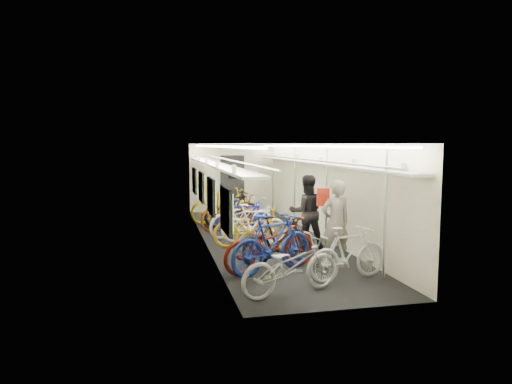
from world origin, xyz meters
name	(u,v)px	position (x,y,z in m)	size (l,w,h in m)	color
train_car_shell	(245,172)	(-0.36, 0.71, 1.66)	(10.00, 10.00, 10.00)	black
bicycle_0	(291,266)	(-0.58, -4.19, 0.47)	(0.62, 1.78, 0.94)	#A6A7AB
bicycle_1	(272,243)	(-0.56, -2.94, 0.56)	(0.53, 1.87, 1.12)	navy
bicycle_2	(270,244)	(-0.57, -2.80, 0.52)	(0.69, 1.97, 1.03)	maroon
bicycle_3	(280,240)	(-0.26, -2.36, 0.50)	(0.47, 1.66, 1.00)	black
bicycle_4	(252,228)	(-0.51, -0.91, 0.48)	(0.64, 1.82, 0.96)	gold
bicycle_5	(254,224)	(-0.36, -0.37, 0.48)	(0.45, 1.60, 0.96)	white
bicycle_6	(242,217)	(-0.49, 0.54, 0.50)	(0.67, 1.92, 1.01)	silver
bicycle_7	(245,218)	(-0.40, 0.57, 0.48)	(0.45, 1.61, 0.96)	navy
bicycle_8	(232,212)	(-0.59, 1.45, 0.50)	(0.66, 1.90, 1.00)	#943510
bicycle_9	(232,209)	(-0.49, 1.97, 0.53)	(0.50, 1.76, 1.05)	black
bicycle_10	(222,206)	(-0.69, 2.65, 0.52)	(0.70, 1.99, 1.05)	gold
bicycle_11	(348,253)	(0.63, -3.68, 0.49)	(0.46, 1.62, 0.97)	silver
passenger_near	(335,223)	(0.80, -2.65, 0.85)	(0.62, 0.40, 1.69)	gray
passenger_mid	(307,212)	(0.71, -1.16, 0.85)	(0.83, 0.64, 1.70)	black
backpack	(323,197)	(0.80, -1.95, 1.28)	(0.26, 0.14, 0.38)	red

